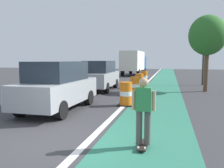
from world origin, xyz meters
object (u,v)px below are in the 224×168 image
Objects in this scene: skateboarder_on_lane at (143,110)px; traffic_barrel_far at (144,77)px; delivery_truck_down_block at (134,62)px; street_tree_sidewalk at (207,36)px; traffic_light_corner at (204,43)px; traffic_barrel_back at (139,81)px; traffic_barrel_front at (126,94)px; traffic_barrel_mid at (135,86)px; parked_suv_second at (100,75)px; parked_suv_nearest at (58,86)px.

skateboarder_on_lane is 1.55× the size of traffic_barrel_far.
street_tree_sidewalk reaches higher than delivery_truck_down_block.
traffic_barrel_back is at bearing -143.03° from traffic_light_corner.
skateboarder_on_lane is at bearing -82.40° from traffic_barrel_back.
street_tree_sidewalk is at bearing 54.55° from traffic_barrel_front.
traffic_barrel_mid is 5.97m from street_tree_sidewalk.
traffic_barrel_back is 15.09m from delivery_truck_down_block.
skateboarder_on_lane is at bearing -81.03° from delivery_truck_down_block.
delivery_truck_down_block is at bearing 100.05° from traffic_barrel_back.
traffic_barrel_far is at bearing 91.57° from traffic_barrel_front.
parked_suv_second is 16.41m from delivery_truck_down_block.
traffic_barrel_back is 0.22× the size of street_tree_sidewalk.
traffic_barrel_front is at bearing -82.47° from delivery_truck_down_block.
traffic_light_corner is at bearing 65.85° from traffic_barrel_front.
traffic_barrel_mid and traffic_barrel_back have the same top height.
traffic_barrel_front is at bearing -125.45° from street_tree_sidewalk.
traffic_barrel_far is at bearing 133.26° from street_tree_sidewalk.
traffic_barrel_front and traffic_barrel_far have the same top height.
parked_suv_nearest is (-3.94, 3.45, 0.12)m from skateboarder_on_lane.
traffic_barrel_back is at bearing 92.42° from traffic_barrel_mid.
traffic_barrel_front is at bearing 32.42° from parked_suv_nearest.
parked_suv_nearest is at bearing 138.78° from skateboarder_on_lane.
street_tree_sidewalk reaches higher than traffic_barrel_mid.
parked_suv_second is 9.41m from traffic_light_corner.
skateboarder_on_lane is 5.28m from traffic_barrel_front.
traffic_light_corner is at bearing 85.25° from street_tree_sidewalk.
parked_suv_second is at bearing -113.33° from traffic_barrel_far.
skateboarder_on_lane is at bearing -104.75° from street_tree_sidewalk.
skateboarder_on_lane is 8.61m from traffic_barrel_mid.
traffic_barrel_front is 0.14× the size of delivery_truck_down_block.
delivery_truck_down_block is (-2.84, 21.49, 1.31)m from traffic_barrel_front.
traffic_light_corner is 4.35m from street_tree_sidewalk.
traffic_barrel_front is 0.21× the size of traffic_light_corner.
parked_suv_nearest is 12.72m from traffic_barrel_far.
skateboarder_on_lane is 0.34× the size of street_tree_sidewalk.
traffic_barrel_front is 21.71m from delivery_truck_down_block.
traffic_barrel_mid is 3.30m from traffic_barrel_back.
parked_suv_second is 4.25× the size of traffic_barrel_front.
delivery_truck_down_block is at bearing 123.84° from traffic_light_corner.
parked_suv_nearest is at bearing -105.86° from traffic_barrel_back.
traffic_barrel_back is (-0.22, 6.69, 0.00)m from traffic_barrel_front.
parked_suv_second is 4.25× the size of traffic_barrel_mid.
delivery_truck_down_block is at bearing 90.19° from parked_suv_second.
street_tree_sidewalk is (-0.36, -4.34, 0.17)m from traffic_light_corner.
traffic_barrel_far is 11.00m from delivery_truck_down_block.
traffic_light_corner is (7.42, 5.24, 2.47)m from parked_suv_second.
skateboarder_on_lane reaches higher than traffic_barrel_mid.
street_tree_sidewalk is at bearing -8.64° from traffic_barrel_back.
delivery_truck_down_block reaches higher than traffic_barrel_back.
traffic_light_corner reaches higher than street_tree_sidewalk.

